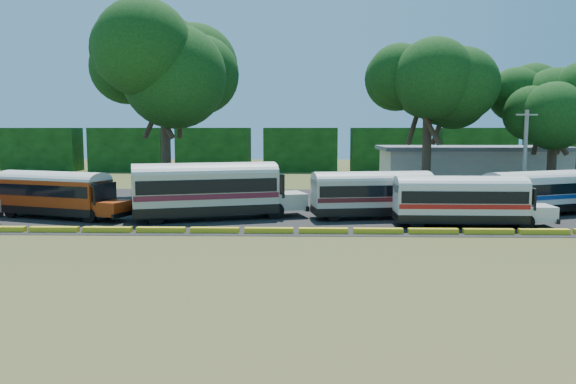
{
  "coord_description": "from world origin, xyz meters",
  "views": [
    {
      "loc": [
        0.37,
        -29.48,
        5.63
      ],
      "look_at": [
        -0.59,
        6.0,
        1.74
      ],
      "focal_mm": 35.0,
      "sensor_mm": 36.0,
      "label": 1
    }
  ],
  "objects_px": {
    "bus_white_red": "(463,198)",
    "bus_red": "(56,191)",
    "tree_west": "(164,64)",
    "bus_cream_west": "(209,187)"
  },
  "relations": [
    {
      "from": "bus_cream_west",
      "to": "tree_west",
      "type": "xyz_separation_m",
      "value": [
        -5.61,
        11.85,
        9.03
      ]
    },
    {
      "from": "bus_red",
      "to": "tree_west",
      "type": "distance_m",
      "value": 15.49
    },
    {
      "from": "bus_white_red",
      "to": "tree_west",
      "type": "height_order",
      "value": "tree_west"
    },
    {
      "from": "tree_west",
      "to": "bus_red",
      "type": "bearing_deg",
      "value": -110.55
    },
    {
      "from": "bus_white_red",
      "to": "tree_west",
      "type": "xyz_separation_m",
      "value": [
        -20.92,
        14.19,
        9.38
      ]
    },
    {
      "from": "bus_white_red",
      "to": "bus_red",
      "type": "bearing_deg",
      "value": 174.67
    },
    {
      "from": "bus_cream_west",
      "to": "tree_west",
      "type": "height_order",
      "value": "tree_west"
    },
    {
      "from": "bus_red",
      "to": "tree_west",
      "type": "height_order",
      "value": "tree_west"
    },
    {
      "from": "bus_red",
      "to": "bus_cream_west",
      "type": "bearing_deg",
      "value": 16.86
    },
    {
      "from": "bus_red",
      "to": "tree_west",
      "type": "relative_size",
      "value": 0.63
    }
  ]
}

